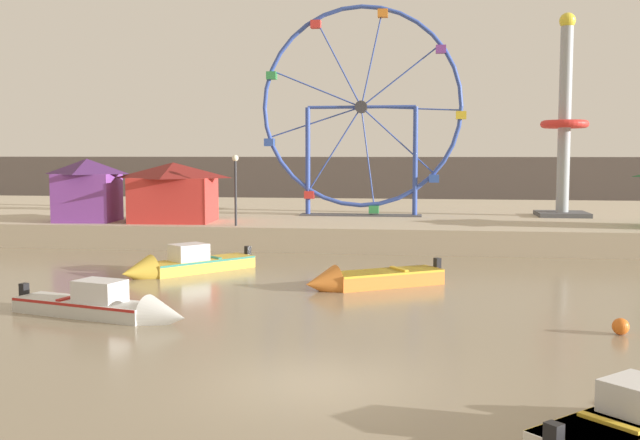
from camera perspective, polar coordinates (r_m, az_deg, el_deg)
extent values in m
plane|color=gray|center=(15.71, -0.30, -12.40)|extent=(240.00, 240.00, 0.00)
cube|color=#B7A88E|center=(47.06, 5.32, 0.03)|extent=(110.00, 24.01, 1.17)
cube|color=#564C47|center=(69.80, 6.21, 3.00)|extent=(140.00, 3.00, 4.40)
cube|color=silver|center=(13.34, 22.20, -14.88)|extent=(3.36, 3.32, 0.51)
cube|color=gold|center=(13.27, 22.23, -14.01)|extent=(3.35, 3.31, 0.08)
cube|color=black|center=(11.77, 17.39, -15.57)|extent=(0.31, 0.31, 0.44)
cube|color=gold|center=(12.90, 21.20, -14.21)|extent=(0.85, 0.87, 0.06)
cube|color=orange|center=(26.91, 5.10, -4.44)|extent=(4.13, 3.27, 0.55)
cube|color=gold|center=(26.87, 5.11, -3.95)|extent=(4.11, 3.27, 0.08)
cone|color=orange|center=(25.75, 0.08, -4.85)|extent=(1.60, 1.63, 1.22)
cube|color=black|center=(27.96, 8.94, -3.33)|extent=(0.30, 0.31, 0.44)
cube|color=gold|center=(27.12, 6.05, -3.72)|extent=(0.72, 1.00, 0.06)
cube|color=silver|center=(23.10, -17.48, -6.38)|extent=(4.67, 2.38, 0.44)
cube|color=#B2231E|center=(23.06, -17.49, -5.94)|extent=(4.63, 2.38, 0.08)
cone|color=silver|center=(21.34, -11.66, -7.19)|extent=(1.50, 1.42, 1.12)
cube|color=black|center=(24.65, -21.63, -5.01)|extent=(0.26, 0.29, 0.44)
cube|color=silver|center=(22.63, -16.44, -5.21)|extent=(1.56, 1.28, 0.63)
cube|color=#B2231E|center=(23.42, -18.54, -5.63)|extent=(0.43, 1.00, 0.06)
cube|color=gold|center=(30.52, -9.08, -3.41)|extent=(3.90, 4.27, 0.49)
cube|color=#237566|center=(30.49, -9.08, -3.03)|extent=(3.89, 4.25, 0.08)
cone|color=gold|center=(29.11, -13.79, -3.91)|extent=(1.75, 1.75, 1.26)
cube|color=black|center=(31.78, -5.53, -2.39)|extent=(0.31, 0.31, 0.44)
cube|color=silver|center=(30.15, -9.99, -2.43)|extent=(1.68, 1.71, 0.66)
cube|color=#237566|center=(30.78, -8.20, -2.81)|extent=(0.96, 0.85, 0.06)
torus|color=#334CA8|center=(42.71, 3.16, 8.60)|extent=(11.37, 0.24, 11.37)
cylinder|color=#38383D|center=(42.71, 3.16, 8.60)|extent=(0.70, 0.50, 0.70)
cylinder|color=#334CA8|center=(42.78, 1.16, 5.45)|extent=(3.04, 0.08, 4.75)
cube|color=red|center=(43.05, -0.81, 1.94)|extent=(0.56, 0.48, 0.44)
cylinder|color=#334CA8|center=(42.60, 3.65, 4.90)|extent=(0.83, 0.08, 5.52)
cube|color=#33934C|center=(42.69, 4.13, 0.81)|extent=(0.56, 0.48, 0.44)
cylinder|color=#334CA8|center=(42.51, 5.93, 6.07)|extent=(4.17, 0.08, 3.80)
cube|color=#3356B7|center=(42.50, 8.69, 3.14)|extent=(0.56, 0.48, 0.44)
cylinder|color=#334CA8|center=(42.56, 6.94, 8.44)|extent=(5.56, 0.08, 0.30)
cube|color=yellow|center=(42.57, 10.71, 7.86)|extent=(0.56, 0.48, 0.44)
cylinder|color=#334CA8|center=(42.72, 6.17, 10.87)|extent=(4.45, 0.08, 3.47)
cube|color=purple|center=(42.87, 9.20, 12.73)|extent=(0.56, 0.48, 0.44)
cylinder|color=#334CA8|center=(42.92, 3.99, 12.22)|extent=(1.26, 0.08, 5.45)
cube|color=orange|center=(43.25, 4.81, 15.43)|extent=(0.56, 0.48, 0.44)
cylinder|color=#334CA8|center=(43.06, 1.43, 11.87)|extent=(2.66, 0.08, 4.96)
cube|color=red|center=(43.54, -0.32, 14.69)|extent=(0.56, 0.48, 0.44)
cylinder|color=#334CA8|center=(43.08, -0.30, 9.98)|extent=(5.18, 0.08, 2.18)
cube|color=#33934C|center=(43.60, -3.71, 10.93)|extent=(0.56, 0.48, 0.44)
cylinder|color=#334CA8|center=(42.97, -0.39, 7.45)|extent=(5.32, 0.08, 1.77)
cube|color=#3356B7|center=(43.41, -3.87, 5.93)|extent=(0.56, 0.48, 0.44)
cylinder|color=#334CA8|center=(43.00, -0.93, 4.47)|extent=(0.28, 0.28, 6.16)
cylinder|color=#334CA8|center=(42.48, 7.27, 4.43)|extent=(0.28, 0.28, 6.16)
cylinder|color=#334CA8|center=(42.71, 3.16, 8.60)|extent=(6.12, 0.18, 0.18)
cube|color=#4C4C51|center=(42.77, 3.12, 0.38)|extent=(6.92, 1.20, 0.08)
cylinder|color=#999EA3|center=(44.48, 18.15, 7.10)|extent=(0.70, 0.70, 10.59)
torus|color=red|center=(44.47, 18.14, 6.96)|extent=(2.64, 2.64, 0.44)
sphere|color=yellow|center=(45.04, 18.35, 14.22)|extent=(0.90, 0.90, 0.90)
cube|color=#4C4C51|center=(44.57, 17.96, 0.44)|extent=(2.80, 2.80, 0.24)
cube|color=red|center=(39.59, -11.09, 1.53)|extent=(4.19, 3.43, 2.31)
pyramid|color=maroon|center=(39.53, -11.13, 3.75)|extent=(4.61, 3.78, 0.80)
cube|color=purple|center=(41.02, -17.29, 1.65)|extent=(3.15, 3.00, 2.50)
pyramid|color=#462156|center=(40.96, -17.35, 3.93)|extent=(3.47, 3.30, 0.80)
cylinder|color=#2D2D33|center=(36.91, -6.45, 2.02)|extent=(0.12, 0.12, 3.18)
sphere|color=#F2EACC|center=(36.86, -6.48, 4.71)|extent=(0.32, 0.32, 0.32)
sphere|color=orange|center=(21.22, 21.95, -7.54)|extent=(0.44, 0.44, 0.44)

